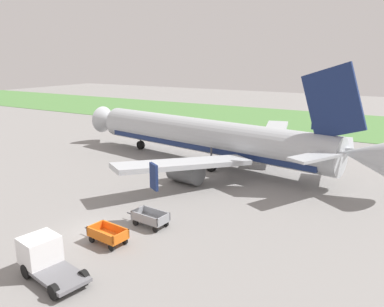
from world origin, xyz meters
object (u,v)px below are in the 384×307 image
(baggage_cart_nearest, at_px, (108,235))
(airplane, at_px, (213,138))
(baggage_cart_second_in_row, at_px, (150,218))
(service_truck_beside_carts, at_px, (45,256))

(baggage_cart_nearest, bearing_deg, airplane, 97.52)
(baggage_cart_second_in_row, xyz_separation_m, service_truck_beside_carts, (-1.30, -7.95, 0.50))
(baggage_cart_second_in_row, bearing_deg, airplane, 101.90)
(airplane, distance_m, baggage_cart_second_in_row, 16.90)
(airplane, xyz_separation_m, baggage_cart_nearest, (2.62, -19.84, -2.45))
(baggage_cart_nearest, height_order, baggage_cart_second_in_row, same)
(baggage_cart_nearest, bearing_deg, baggage_cart_second_in_row, 76.57)
(airplane, relative_size, baggage_cart_nearest, 10.41)
(airplane, xyz_separation_m, baggage_cart_second_in_row, (3.45, -16.36, -2.45))
(airplane, xyz_separation_m, service_truck_beside_carts, (2.15, -24.31, -1.95))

